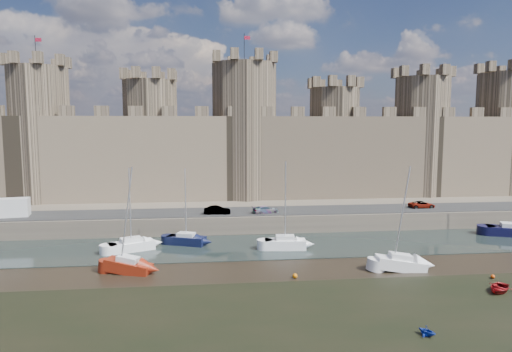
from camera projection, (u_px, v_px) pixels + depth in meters
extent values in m
plane|color=black|center=(273.00, 335.00, 33.00)|extent=(160.00, 160.00, 0.00)
cube|color=black|center=(245.00, 247.00, 56.70)|extent=(160.00, 12.00, 0.08)
cube|color=#4C443A|center=(230.00, 194.00, 92.13)|extent=(160.00, 60.00, 2.50)
cube|color=black|center=(239.00, 212.00, 66.30)|extent=(160.00, 7.00, 0.10)
cube|color=#42382B|center=(233.00, 157.00, 79.35)|extent=(100.00, 9.00, 14.00)
cylinder|color=#42382B|center=(40.00, 135.00, 75.44)|extent=(10.00, 10.00, 22.00)
cylinder|color=black|center=(36.00, 51.00, 73.93)|extent=(0.10, 0.10, 5.00)
cube|color=maroon|center=(38.00, 40.00, 73.78)|extent=(1.00, 0.03, 0.60)
cylinder|color=#42382B|center=(151.00, 140.00, 77.50)|extent=(9.00, 9.00, 20.00)
cylinder|color=#42382B|center=(244.00, 131.00, 79.05)|extent=(11.00, 11.00, 23.00)
cylinder|color=black|center=(244.00, 49.00, 77.48)|extent=(0.10, 0.10, 5.00)
cube|color=maroon|center=(247.00, 38.00, 77.33)|extent=(1.00, 0.03, 0.60)
cylinder|color=#42382B|center=(334.00, 142.00, 81.00)|extent=(9.00, 9.00, 19.00)
cylinder|color=#42382B|center=(420.00, 136.00, 82.62)|extent=(10.00, 10.00, 21.00)
cylinder|color=#42382B|center=(503.00, 133.00, 84.29)|extent=(10.00, 10.00, 22.00)
imported|color=gray|center=(217.00, 210.00, 64.24)|extent=(3.79, 1.47, 1.23)
imported|color=gray|center=(266.00, 210.00, 65.11)|extent=(4.04, 2.41, 1.10)
imported|color=gray|center=(422.00, 205.00, 69.11)|extent=(3.97, 1.92, 1.09)
cube|color=silver|center=(6.00, 208.00, 62.21)|extent=(6.23, 3.40, 2.57)
cube|color=white|center=(131.00, 246.00, 54.69)|extent=(5.73, 4.07, 1.09)
cube|color=silver|center=(131.00, 240.00, 54.60)|extent=(2.76, 2.29, 0.49)
cylinder|color=silver|center=(130.00, 205.00, 54.13)|extent=(0.14, 0.14, 8.91)
cube|color=black|center=(186.00, 240.00, 57.46)|extent=(5.17, 3.46, 1.05)
cube|color=silver|center=(186.00, 234.00, 57.38)|extent=(2.47, 1.99, 0.48)
cylinder|color=silver|center=(185.00, 203.00, 56.92)|extent=(0.14, 0.14, 8.60)
cube|color=white|center=(285.00, 244.00, 55.41)|extent=(5.11, 2.38, 1.17)
cube|color=silver|center=(285.00, 237.00, 55.31)|extent=(2.32, 1.55, 0.53)
cylinder|color=silver|center=(285.00, 201.00, 54.80)|extent=(0.14, 0.14, 9.53)
cube|color=black|center=(512.00, 231.00, 62.02)|extent=(6.80, 4.73, 1.21)
cube|color=silver|center=(512.00, 225.00, 61.92)|extent=(3.27, 2.68, 0.55)
cube|color=maroon|center=(128.00, 267.00, 46.71)|extent=(5.02, 3.12, 1.19)
cube|color=silver|center=(128.00, 259.00, 46.61)|extent=(2.37, 1.83, 0.54)
cylinder|color=silver|center=(127.00, 215.00, 46.09)|extent=(0.14, 0.14, 9.77)
cube|color=white|center=(400.00, 265.00, 47.60)|extent=(5.25, 2.46, 1.20)
cube|color=silver|center=(401.00, 256.00, 47.50)|extent=(2.38, 1.60, 0.54)
cylinder|color=silver|center=(402.00, 213.00, 46.98)|extent=(0.14, 0.14, 9.78)
imported|color=maroon|center=(499.00, 288.00, 41.47)|extent=(3.73, 3.69, 0.63)
imported|color=navy|center=(427.00, 331.00, 32.80)|extent=(1.75, 1.82, 0.74)
sphere|color=#C96608|center=(295.00, 276.00, 45.08)|extent=(0.50, 0.50, 0.50)
sphere|color=#BF3A08|center=(493.00, 277.00, 44.98)|extent=(0.42, 0.42, 0.42)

